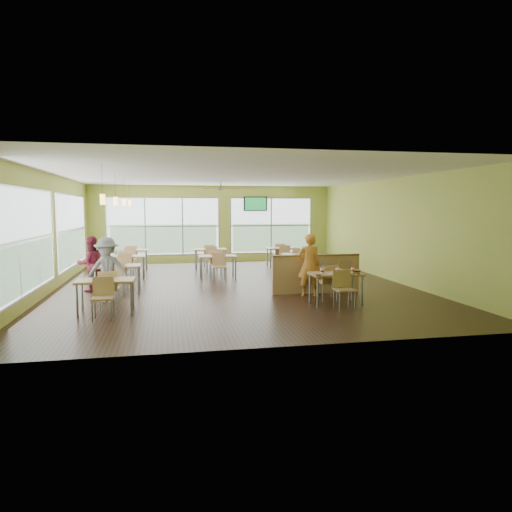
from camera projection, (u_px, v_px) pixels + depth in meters
The scene contains 20 objects.
room at pixel (233, 231), 13.19m from camera, with size 12.00×12.04×3.20m.
window_bays at pixel (145, 231), 15.70m from camera, with size 9.24×10.24×2.38m.
main_table at pixel (336, 278), 10.75m from camera, with size 1.22×1.52×0.87m.
half_wall_divider at pixel (316, 274), 12.17m from camera, with size 2.40×0.14×1.04m.
dining_tables at pixel (194, 259), 14.76m from camera, with size 6.92×8.72×0.87m.
pendant_lights at pixel (120, 202), 13.15m from camera, with size 0.11×7.31×0.86m.
ceiling_fan at pixel (221, 189), 15.98m from camera, with size 1.25×1.25×0.29m.
tv_backwall at pixel (255, 204), 19.20m from camera, with size 1.00×0.07×0.60m.
man_plaid at pixel (309, 265), 11.72m from camera, with size 0.59×0.39×1.63m, color orange.
patron_maroon at pixel (91, 264), 12.40m from camera, with size 0.73×0.57×1.51m, color maroon.
patron_grey at pixel (107, 270), 10.93m from camera, with size 1.02×0.59×1.58m, color slate.
cup_blue at pixel (322, 271), 10.53m from camera, with size 0.11×0.11×0.38m.
cup_yellow at pixel (338, 271), 10.54m from camera, with size 0.10×0.10×0.37m.
cup_red_near at pixel (341, 272), 10.50m from camera, with size 0.08×0.08×0.30m.
cup_red_far at pixel (353, 270), 10.74m from camera, with size 0.09×0.09×0.31m.
food_basket at pixel (355, 271), 10.82m from camera, with size 0.27×0.27×0.06m.
ketchup_cup at pixel (358, 274), 10.53m from camera, with size 0.07×0.07×0.03m, color maroon.
wrapper_left at pixel (318, 274), 10.35m from camera, with size 0.17×0.15×0.04m, color #9B794B.
wrapper_mid at pixel (338, 271), 10.80m from camera, with size 0.20×0.18×0.05m, color #9B794B.
wrapper_right at pixel (352, 273), 10.56m from camera, with size 0.13×0.12×0.03m, color #9B794B.
Camera 1 is at (-1.89, -13.07, 2.27)m, focal length 32.00 mm.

